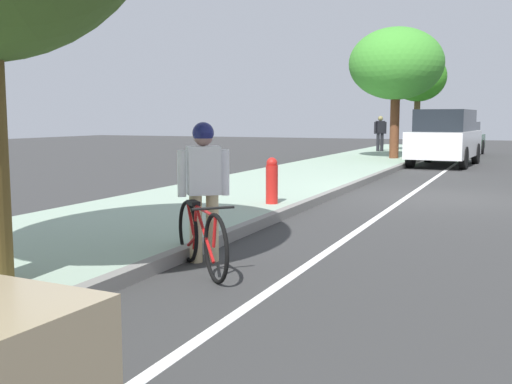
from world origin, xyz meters
The scene contains 12 objects.
ground centered at (0.00, 0.00, 0.00)m, with size 72.94×72.94×0.00m, color #353535.
sidewalk centered at (3.95, 0.00, 0.08)m, with size 3.58×45.59×0.16m, color #94AD97.
curb_edge centered at (2.08, 0.00, 0.08)m, with size 0.16×45.59×0.16m, color gray.
lane_stripe_bike_edge centered at (0.61, 0.00, 0.00)m, with size 0.12×45.59×0.01m, color white.
parked_sedan_green_nearest centered at (1.03, -16.02, 0.75)m, with size 2.06×4.51×1.52m.
parked_suv_white_second centered at (0.90, -9.37, 1.03)m, with size 2.20×4.81×1.99m.
bicycle_at_curb centered at (1.61, 7.68, 0.39)m, with size 1.29×1.28×0.79m.
cyclist_with_backpack centered at (1.83, 7.21, 1.01)m, with size 0.55×0.53×1.66m.
street_tree_near_cyclist centered at (2.89, -15.72, 3.55)m, with size 2.57×2.57×4.55m.
street_tree_mid_block centered at (2.89, -10.33, 3.72)m, with size 3.57×3.57×4.94m.
pedestrian_on_phone centered at (4.45, -15.13, 1.08)m, with size 0.51×0.42×1.63m.
fire_hydrant centered at (2.51, 3.31, 0.58)m, with size 0.22×0.22×0.84m.
Camera 1 is at (-1.61, 13.66, 1.71)m, focal length 43.46 mm.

